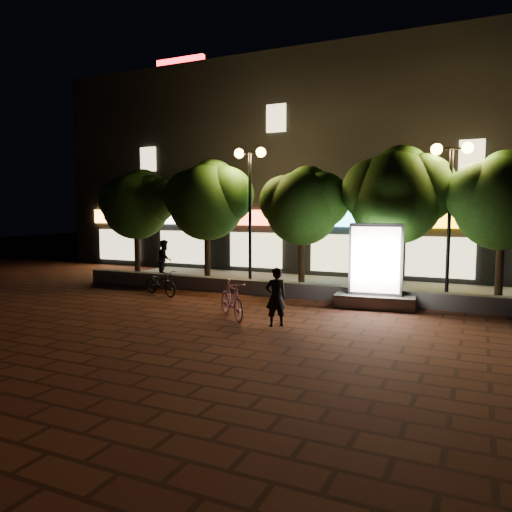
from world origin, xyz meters
The scene contains 16 objects.
ground centered at (0.00, 0.00, 0.00)m, with size 80.00×80.00×0.00m, color #502619.
retaining_wall centered at (0.00, 4.00, 0.25)m, with size 16.00×0.45×0.50m, color slate.
sidewalk centered at (0.00, 6.50, 0.04)m, with size 16.00×5.00×0.08m, color slate.
building_block centered at (-0.01, 12.99, 5.00)m, with size 28.00×8.12×11.30m.
tree_far_left centered at (-6.95, 5.46, 3.29)m, with size 3.36×2.80×4.63m.
tree_left centered at (-3.45, 5.46, 3.44)m, with size 3.60×3.00×4.89m.
tree_mid centered at (0.55, 5.46, 3.22)m, with size 3.24×2.70×4.50m.
tree_right centered at (3.86, 5.46, 3.57)m, with size 3.72×3.10×5.07m.
tree_far_right centered at (7.05, 5.46, 3.37)m, with size 3.48×2.90×4.76m.
street_lamp_left centered at (-1.50, 5.20, 4.03)m, with size 1.26×0.36×5.18m.
street_lamp_right centered at (5.50, 5.20, 3.89)m, with size 1.26×0.36×4.98m.
ad_kiosk centered at (3.56, 3.50, 1.04)m, with size 2.48×1.44×2.57m.
scooter_pink centered at (0.32, 0.22, 0.54)m, with size 0.50×1.78×1.07m, color pink.
rider centered at (1.73, -0.03, 0.76)m, with size 0.55×0.36×1.52m, color black.
scooter_parked centered at (-3.60, 2.39, 0.44)m, with size 0.59×1.69×0.89m, color black.
pedestrian centered at (-5.77, 5.68, 0.89)m, with size 0.78×0.61×1.61m, color black.
Camera 1 is at (6.40, -11.35, 3.01)m, focal length 34.04 mm.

